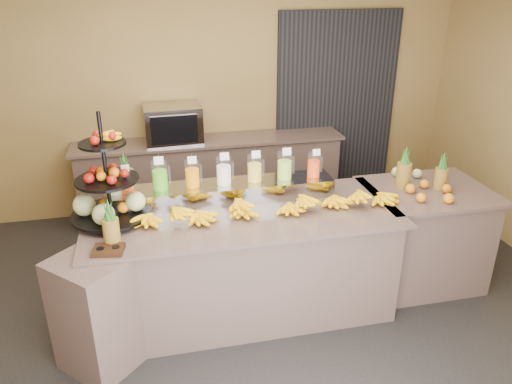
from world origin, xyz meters
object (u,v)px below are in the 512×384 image
object	(u,v)px
pitcher_tray	(224,192)
condiment_caddy	(108,250)
right_fruit_pile	(425,184)
oven_warmer	(173,124)
fruit_stand	(114,193)
banana_heap	(269,203)

from	to	relation	value
pitcher_tray	condiment_caddy	size ratio (longest dim) A/B	8.86
pitcher_tray	right_fruit_pile	world-z (taller)	right_fruit_pile
oven_warmer	fruit_stand	bearing A→B (deg)	-109.17
condiment_caddy	oven_warmer	bearing A→B (deg)	75.19
fruit_stand	condiment_caddy	size ratio (longest dim) A/B	4.12
fruit_stand	condiment_caddy	xyz separation A→B (m)	(-0.04, -0.50, -0.20)
pitcher_tray	oven_warmer	bearing A→B (deg)	100.26
right_fruit_pile	oven_warmer	distance (m)	2.78
pitcher_tray	condiment_caddy	world-z (taller)	pitcher_tray
right_fruit_pile	pitcher_tray	bearing A→B (deg)	172.70
pitcher_tray	banana_heap	size ratio (longest dim) A/B	0.88
pitcher_tray	oven_warmer	distance (m)	1.70
oven_warmer	banana_heap	bearing A→B (deg)	-74.53
pitcher_tray	right_fruit_pile	bearing A→B (deg)	-7.30
pitcher_tray	banana_heap	world-z (taller)	banana_heap
pitcher_tray	fruit_stand	bearing A→B (deg)	-169.49
condiment_caddy	pitcher_tray	bearing A→B (deg)	35.88
pitcher_tray	condiment_caddy	distance (m)	1.14
fruit_stand	right_fruit_pile	xyz separation A→B (m)	(2.61, -0.06, -0.15)
banana_heap	oven_warmer	world-z (taller)	oven_warmer
condiment_caddy	oven_warmer	distance (m)	2.42
condiment_caddy	banana_heap	bearing A→B (deg)	16.38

